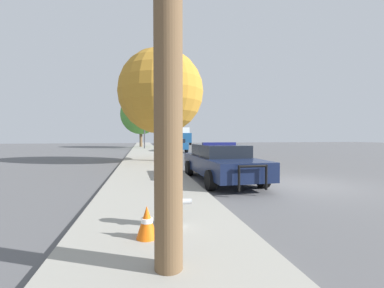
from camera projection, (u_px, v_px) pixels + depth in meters
The scene contains 10 objects.
ground_plane at pixel (300, 184), 8.94m from camera, with size 110.00×110.00×0.00m, color #565659.
sidewalk_left at pixel (152, 188), 7.96m from camera, with size 3.00×110.00×0.13m.
police_car at pixel (221, 162), 9.69m from camera, with size 2.17×5.15×1.45m.
fire_hydrant at pixel (175, 200), 4.42m from camera, with size 0.57×0.25×0.86m.
traffic_light at pixel (155, 120), 32.26m from camera, with size 3.47×0.35×5.06m.
car_background_midblock at pixel (175, 145), 27.00m from camera, with size 2.30×4.67×1.40m.
box_truck at pixel (182, 136), 50.95m from camera, with size 2.52×7.30×3.34m.
tree_sidewalk_far at pixel (141, 114), 37.25m from camera, with size 5.85×5.85×7.67m.
tree_sidewalk_near at pixel (161, 92), 16.14m from camera, with size 5.33×5.33×7.04m.
traffic_cone at pixel (147, 222), 3.92m from camera, with size 0.32×0.32×0.50m.
Camera 1 is at (-5.40, -8.01, 1.69)m, focal length 24.00 mm.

